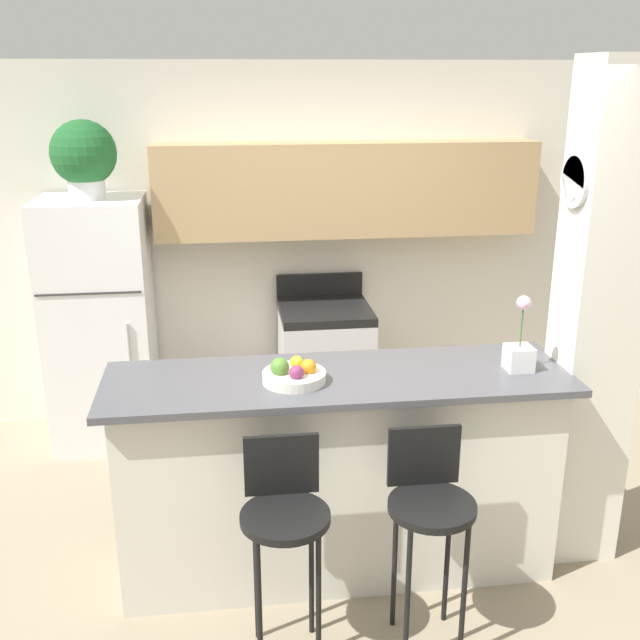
# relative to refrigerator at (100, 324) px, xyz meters

# --- Properties ---
(ground_plane) EXTENTS (14.00, 14.00, 0.00)m
(ground_plane) POSITION_rel_refrigerator_xyz_m (1.38, -1.65, -0.85)
(ground_plane) COLOR gray
(wall_back) EXTENTS (5.60, 0.38, 2.55)m
(wall_back) POSITION_rel_refrigerator_xyz_m (1.50, 0.30, 0.59)
(wall_back) COLOR silver
(wall_back) RESTS_ON ground_plane
(pillar_right) EXTENTS (0.38, 0.32, 2.55)m
(pillar_right) POSITION_rel_refrigerator_xyz_m (2.67, -1.63, 0.43)
(pillar_right) COLOR silver
(pillar_right) RESTS_ON ground_plane
(counter_bar) EXTENTS (2.26, 0.66, 1.08)m
(counter_bar) POSITION_rel_refrigerator_xyz_m (1.38, -1.65, -0.30)
(counter_bar) COLOR silver
(counter_bar) RESTS_ON ground_plane
(refrigerator) EXTENTS (0.68, 0.64, 1.70)m
(refrigerator) POSITION_rel_refrigerator_xyz_m (0.00, 0.00, 0.00)
(refrigerator) COLOR white
(refrigerator) RESTS_ON ground_plane
(stove_range) EXTENTS (0.63, 0.64, 1.07)m
(stove_range) POSITION_rel_refrigerator_xyz_m (1.54, 0.01, -0.39)
(stove_range) COLOR silver
(stove_range) RESTS_ON ground_plane
(bar_stool_left) EXTENTS (0.38, 0.38, 1.00)m
(bar_stool_left) POSITION_rel_refrigerator_xyz_m (1.06, -2.20, -0.17)
(bar_stool_left) COLOR black
(bar_stool_left) RESTS_ON ground_plane
(bar_stool_right) EXTENTS (0.38, 0.38, 1.00)m
(bar_stool_right) POSITION_rel_refrigerator_xyz_m (1.69, -2.20, -0.17)
(bar_stool_right) COLOR black
(bar_stool_right) RESTS_ON ground_plane
(potted_plant_on_fridge) EXTENTS (0.41, 0.41, 0.49)m
(potted_plant_on_fridge) POSITION_rel_refrigerator_xyz_m (-0.00, 0.00, 1.12)
(potted_plant_on_fridge) COLOR silver
(potted_plant_on_fridge) RESTS_ON refrigerator
(orchid_vase) EXTENTS (0.13, 0.13, 0.38)m
(orchid_vase) POSITION_rel_refrigerator_xyz_m (2.26, -1.68, 0.33)
(orchid_vase) COLOR white
(orchid_vase) RESTS_ON counter_bar
(fruit_bowl) EXTENTS (0.30, 0.30, 0.12)m
(fruit_bowl) POSITION_rel_refrigerator_xyz_m (1.15, -1.70, 0.27)
(fruit_bowl) COLOR silver
(fruit_bowl) RESTS_ON counter_bar
(trash_bin) EXTENTS (0.28, 0.28, 0.38)m
(trash_bin) POSITION_rel_refrigerator_xyz_m (0.56, -0.21, -0.66)
(trash_bin) COLOR #59595B
(trash_bin) RESTS_ON ground_plane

